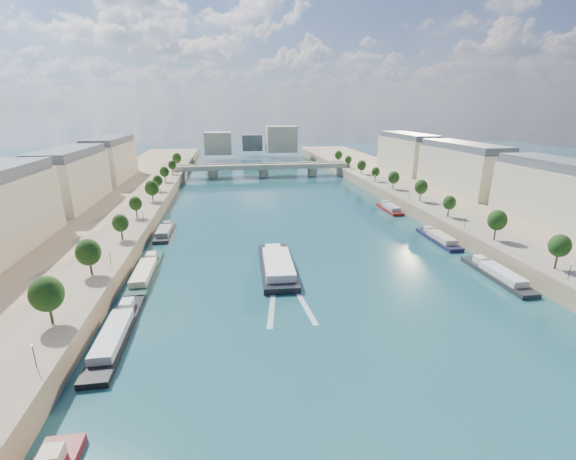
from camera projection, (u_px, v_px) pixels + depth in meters
name	position (u px, v px, depth m)	size (l,w,h in m)	color
ground	(297.00, 236.00, 133.00)	(700.00, 700.00, 0.00)	#0B2834
quay_left	(74.00, 240.00, 121.65)	(44.00, 520.00, 5.00)	#9E8460
quay_right	(488.00, 220.00, 142.82)	(44.00, 520.00, 5.00)	#9E8460
pave_left	(123.00, 230.00, 123.08)	(14.00, 520.00, 0.10)	gray
pave_right	(452.00, 215.00, 139.84)	(14.00, 520.00, 0.10)	gray
trees_left	(128.00, 212.00, 123.61)	(4.80, 268.80, 8.26)	#382B1E
trees_right	(434.00, 195.00, 147.31)	(4.80, 268.80, 8.26)	#382B1E
lamps_left	(129.00, 231.00, 113.50)	(0.36, 200.36, 4.28)	black
lamps_right	(434.00, 205.00, 143.06)	(0.36, 200.36, 4.28)	black
buildings_left	(38.00, 190.00, 126.80)	(16.00, 226.00, 23.20)	#C2B895
buildings_right	(504.00, 177.00, 151.79)	(16.00, 226.00, 23.20)	#C2B895
skyline	(257.00, 141.00, 335.65)	(79.00, 42.00, 22.00)	#C2B895
bridge	(264.00, 169.00, 246.97)	(112.00, 12.00, 8.15)	#C1B79E
tour_barge	(277.00, 265.00, 105.29)	(10.20, 31.50, 4.23)	black
wake	(286.00, 297.00, 90.11)	(10.76, 26.01, 0.04)	silver
moored_barges_left	(116.00, 335.00, 73.78)	(5.00, 150.81, 3.60)	#1C283D
moored_barges_right	(507.00, 281.00, 96.70)	(5.00, 162.47, 3.60)	black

